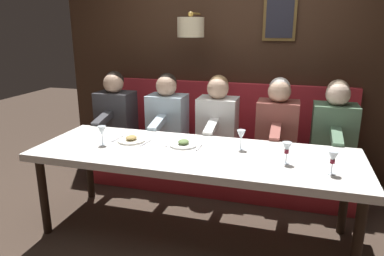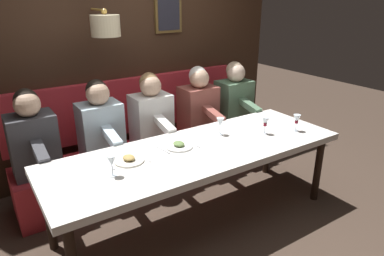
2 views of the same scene
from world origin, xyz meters
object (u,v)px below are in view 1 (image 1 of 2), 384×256
Objects in this scene: diner_nearest at (334,125)px; wine_glass_2 at (287,149)px; dining_table at (194,159)px; wine_glass_1 at (241,136)px; diner_near at (277,121)px; diner_farthest at (115,109)px; diner_middle at (217,116)px; wine_glass_0 at (102,132)px; diner_far at (167,113)px; wine_glass_3 at (333,158)px.

wine_glass_2 is (-0.94, 0.41, 0.04)m from diner_nearest.
dining_table is 1.44m from diner_nearest.
diner_near is at bearing -19.02° from wine_glass_1.
diner_middle is at bearing -90.00° from diner_farthest.
diner_farthest is at bearing 21.64° from wine_glass_0.
diner_nearest is 4.82× the size of wine_glass_0.
dining_table is at bearing 113.80° from wine_glass_1.
diner_farthest is 2.11m from wine_glass_2.
diner_far is (0.00, 1.68, 0.00)m from diner_nearest.
wine_glass_2 is (-0.94, -1.89, 0.04)m from diner_farthest.
diner_near reaches higher than wine_glass_3.
dining_table is 0.89m from diner_middle.
diner_farthest is 4.82× the size of wine_glass_0.
wine_glass_0 is at bearing 86.25° from wine_glass_3.
dining_table is at bearing 128.00° from diner_nearest.
diner_nearest is at bearing -23.44° from wine_glass_2.
diner_far reaches higher than wine_glass_2.
diner_far is 4.82× the size of wine_glass_3.
diner_far reaches higher than wine_glass_0.
diner_far is 0.61m from diner_farthest.
wine_glass_0 is 1.82m from wine_glass_3.
diner_near is (0.00, 0.53, 0.00)m from diner_nearest.
diner_farthest is 1.68m from wine_glass_1.
diner_nearest is at bearing -52.00° from dining_table.
wine_glass_0 is at bearing -158.36° from diner_farthest.
diner_far is (0.00, 0.55, 0.00)m from diner_middle.
wine_glass_3 is at bearing -123.82° from diner_far.
diner_middle is 1.16m from diner_farthest.
diner_near is at bearing 21.80° from wine_glass_3.
wine_glass_3 is (-1.06, -1.58, 0.04)m from diner_far.
diner_middle is at bearing -40.22° from wine_glass_0.
diner_near reaches higher than wine_glass_2.
wine_glass_3 is at bearing -110.12° from wine_glass_2.
wine_glass_1 is (-0.73, -0.35, 0.04)m from diner_middle.
wine_glass_3 is at bearing -93.75° from wine_glass_0.
diner_near is 1.00× the size of diner_farthest.
diner_far is 1.58m from wine_glass_2.
wine_glass_1 reaches higher than dining_table.
diner_nearest is 1.06m from wine_glass_1.
diner_nearest is 4.82× the size of wine_glass_3.
diner_far and diner_farthest have the same top height.
diner_farthest is (0.00, 1.16, 0.00)m from diner_middle.
diner_middle reaches higher than dining_table.
diner_farthest is 4.82× the size of wine_glass_2.
diner_nearest reaches higher than dining_table.
dining_table is at bearing 85.05° from wine_glass_2.
dining_table is 1.05m from wine_glass_3.
diner_near and diner_middle have the same top height.
diner_middle is 0.55m from diner_far.
diner_nearest is 1.00× the size of diner_farthest.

